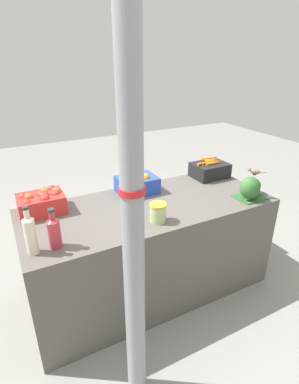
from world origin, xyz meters
TOP-DOWN VIEW (x-y plane):
  - ground_plane at (0.00, 0.00)m, footprint 10.00×10.00m
  - market_table at (0.00, 0.00)m, footprint 1.81×0.76m
  - support_pole at (-0.44, -0.70)m, footprint 0.11×0.11m
  - apple_crate at (-0.70, 0.25)m, footprint 0.30×0.23m
  - orange_crate at (0.01, 0.24)m, footprint 0.30×0.23m
  - carrot_crate at (0.73, 0.24)m, footprint 0.30×0.23m
  - broccoli_pile at (0.71, -0.25)m, footprint 0.23×0.21m
  - juice_bottle_cloudy at (-0.83, -0.22)m, footprint 0.06×0.06m
  - juice_bottle_ruby at (-0.71, -0.22)m, footprint 0.07×0.07m
  - pickle_jar at (-0.06, -0.24)m, footprint 0.11×0.11m
  - sparrow_bird at (0.74, -0.24)m, footprint 0.09×0.12m

SIDE VIEW (x-z plane):
  - ground_plane at x=0.00m, z-range 0.00..0.00m
  - market_table at x=0.00m, z-range 0.00..0.76m
  - pickle_jar at x=-0.06m, z-range 0.76..0.89m
  - carrot_crate at x=0.73m, z-range 0.75..0.91m
  - orange_crate at x=0.01m, z-range 0.75..0.92m
  - apple_crate at x=-0.70m, z-range 0.76..0.92m
  - broccoli_pile at x=0.71m, z-range 0.76..0.94m
  - juice_bottle_ruby at x=-0.71m, z-range 0.74..0.98m
  - juice_bottle_cloudy at x=-0.83m, z-range 0.74..1.02m
  - sparrow_bird at x=0.74m, z-range 0.94..0.99m
  - support_pole at x=-0.44m, z-range 0.00..2.26m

